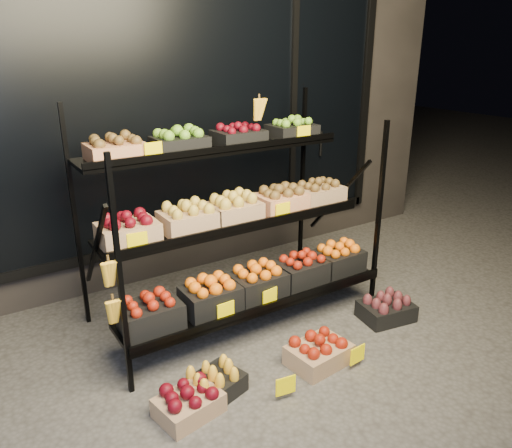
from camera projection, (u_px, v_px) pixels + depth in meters
ground at (283, 353)px, 3.47m from camera, size 24.00×24.00×0.00m
building at (133, 72)px, 4.91m from camera, size 6.00×2.08×3.50m
display_rack at (237, 222)px, 3.67m from camera, size 2.18×1.02×1.75m
tag_floor_a at (286, 391)px, 2.99m from camera, size 0.13×0.01×0.12m
tag_floor_b at (357, 360)px, 3.29m from camera, size 0.13×0.01×0.12m
floor_crate_left at (189, 402)px, 2.87m from camera, size 0.40×0.33×0.19m
floor_crate_midleft at (213, 383)px, 3.03m from camera, size 0.41×0.35×0.19m
floor_crate_midright at (319, 351)px, 3.32m from camera, size 0.42×0.33×0.20m
floor_crate_right at (386, 308)px, 3.86m from camera, size 0.43×0.35×0.20m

